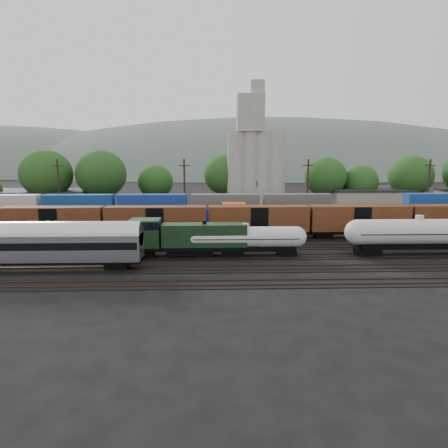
{
  "coord_description": "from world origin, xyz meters",
  "views": [
    {
      "loc": [
        -6.6,
        -50.64,
        12.58
      ],
      "look_at": [
        -4.97,
        2.0,
        3.0
      ],
      "focal_mm": 30.0,
      "sensor_mm": 36.0,
      "label": 1
    }
  ],
  "objects_px": {
    "orange_locomotive": "(262,217)",
    "passenger_coach": "(35,242)",
    "tank_car_a": "(246,238)",
    "green_locomotive": "(180,237)",
    "grain_silo": "(255,162)"
  },
  "relations": [
    {
      "from": "green_locomotive",
      "to": "grain_silo",
      "type": "bearing_deg",
      "value": 71.2
    },
    {
      "from": "passenger_coach",
      "to": "tank_car_a",
      "type": "bearing_deg",
      "value": 11.95
    },
    {
      "from": "passenger_coach",
      "to": "grain_silo",
      "type": "xyz_separation_m",
      "value": [
        29.4,
        46.0,
        8.02
      ]
    },
    {
      "from": "orange_locomotive",
      "to": "passenger_coach",
      "type": "bearing_deg",
      "value": -144.2
    },
    {
      "from": "orange_locomotive",
      "to": "tank_car_a",
      "type": "bearing_deg",
      "value": -105.28
    },
    {
      "from": "orange_locomotive",
      "to": "green_locomotive",
      "type": "bearing_deg",
      "value": -129.31
    },
    {
      "from": "orange_locomotive",
      "to": "grain_silo",
      "type": "relative_size",
      "value": 0.65
    },
    {
      "from": "tank_car_a",
      "to": "passenger_coach",
      "type": "bearing_deg",
      "value": -168.05
    },
    {
      "from": "orange_locomotive",
      "to": "grain_silo",
      "type": "distance_m",
      "value": 27.43
    },
    {
      "from": "grain_silo",
      "to": "orange_locomotive",
      "type": "bearing_deg",
      "value": -93.68
    },
    {
      "from": "green_locomotive",
      "to": "tank_car_a",
      "type": "height_order",
      "value": "green_locomotive"
    },
    {
      "from": "passenger_coach",
      "to": "orange_locomotive",
      "type": "distance_m",
      "value": 34.19
    },
    {
      "from": "green_locomotive",
      "to": "tank_car_a",
      "type": "relative_size",
      "value": 1.14
    },
    {
      "from": "passenger_coach",
      "to": "orange_locomotive",
      "type": "relative_size",
      "value": 1.23
    },
    {
      "from": "green_locomotive",
      "to": "grain_silo",
      "type": "distance_m",
      "value": 44.16
    }
  ]
}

